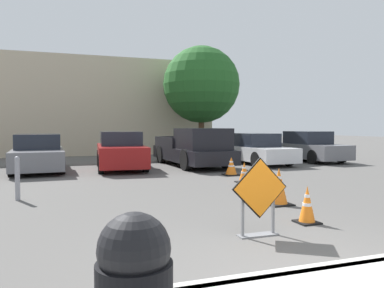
% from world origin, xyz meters
% --- Properties ---
extents(ground_plane, '(96.00, 96.00, 0.00)m').
position_xyz_m(ground_plane, '(0.00, 10.00, 0.00)').
color(ground_plane, '#565451').
extents(curb_lip, '(26.70, 0.20, 0.14)m').
position_xyz_m(curb_lip, '(0.00, 0.00, 0.07)').
color(curb_lip, '#ADAAA3').
rests_on(curb_lip, ground_plane).
extents(road_closed_sign, '(0.94, 0.20, 1.22)m').
position_xyz_m(road_closed_sign, '(0.35, 1.65, 0.64)').
color(road_closed_sign, black).
rests_on(road_closed_sign, ground_plane).
extents(traffic_cone_nearest, '(0.38, 0.38, 0.66)m').
position_xyz_m(traffic_cone_nearest, '(1.54, 2.09, 0.32)').
color(traffic_cone_nearest, black).
rests_on(traffic_cone_nearest, ground_plane).
extents(traffic_cone_second, '(0.52, 0.52, 0.80)m').
position_xyz_m(traffic_cone_second, '(1.91, 3.60, 0.39)').
color(traffic_cone_second, black).
rests_on(traffic_cone_second, ground_plane).
extents(traffic_cone_third, '(0.48, 0.48, 0.62)m').
position_xyz_m(traffic_cone_third, '(2.21, 5.28, 0.30)').
color(traffic_cone_third, black).
rests_on(traffic_cone_third, ground_plane).
extents(traffic_cone_fourth, '(0.45, 0.45, 0.62)m').
position_xyz_m(traffic_cone_fourth, '(2.65, 6.70, 0.30)').
color(traffic_cone_fourth, black).
rests_on(traffic_cone_fourth, ground_plane).
extents(traffic_cone_fifth, '(0.54, 0.54, 0.63)m').
position_xyz_m(traffic_cone_fifth, '(3.04, 8.46, 0.31)').
color(traffic_cone_fifth, black).
rests_on(traffic_cone_fifth, ground_plane).
extents(parked_car_third, '(1.97, 4.50, 1.41)m').
position_xyz_m(parked_car_third, '(-3.43, 11.98, 0.65)').
color(parked_car_third, slate).
rests_on(parked_car_third, ground_plane).
extents(parked_car_fourth, '(2.03, 4.26, 1.49)m').
position_xyz_m(parked_car_fourth, '(-0.35, 11.58, 0.70)').
color(parked_car_fourth, maroon).
rests_on(parked_car_fourth, ground_plane).
extents(pickup_truck, '(2.18, 5.47, 1.63)m').
position_xyz_m(pickup_truck, '(2.75, 11.54, 0.74)').
color(pickup_truck, black).
rests_on(pickup_truck, ground_plane).
extents(parked_car_fifth, '(1.94, 4.54, 1.39)m').
position_xyz_m(parked_car_fifth, '(5.81, 11.82, 0.64)').
color(parked_car_fifth, silver).
rests_on(parked_car_fifth, ground_plane).
extents(parked_car_sixth, '(1.95, 4.33, 1.46)m').
position_xyz_m(parked_car_sixth, '(8.89, 12.10, 0.67)').
color(parked_car_sixth, slate).
rests_on(parked_car_sixth, ground_plane).
extents(bollard_nearest, '(0.12, 0.12, 1.01)m').
position_xyz_m(bollard_nearest, '(-3.51, 5.98, 0.53)').
color(bollard_nearest, gray).
rests_on(bollard_nearest, ground_plane).
extents(building_facade_backdrop, '(16.26, 5.00, 5.78)m').
position_xyz_m(building_facade_backdrop, '(-1.63, 21.33, 2.89)').
color(building_facade_backdrop, beige).
rests_on(building_facade_backdrop, ground_plane).
extents(street_tree_behind_lot, '(4.30, 4.30, 6.21)m').
position_xyz_m(street_tree_behind_lot, '(4.90, 16.48, 4.05)').
color(street_tree_behind_lot, '#513823').
rests_on(street_tree_behind_lot, ground_plane).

